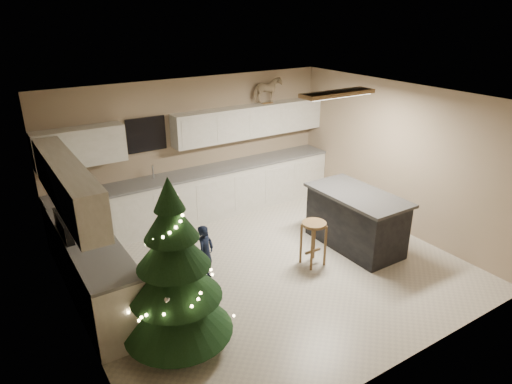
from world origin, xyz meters
TOP-DOWN VIEW (x-y plane):
  - ground_plane at (0.00, 0.00)m, footprint 5.50×5.50m
  - room_shell at (0.02, 0.00)m, footprint 5.52×5.02m
  - cabinetry at (-0.91, 1.65)m, footprint 5.50×3.20m
  - island at (1.62, -0.19)m, footprint 0.90×1.70m
  - bar_stool at (0.65, -0.27)m, footprint 0.38×0.38m
  - christmas_tree at (-1.85, -0.82)m, footprint 1.34×1.29m
  - toddler at (-0.94, 0.25)m, footprint 0.38×0.35m
  - rocking_horse at (1.54, 2.33)m, footprint 0.57×0.27m

SIDE VIEW (x-z plane):
  - ground_plane at x=0.00m, z-range 0.00..0.00m
  - toddler at x=-0.94m, z-range 0.00..0.87m
  - island at x=1.62m, z-range 0.00..0.95m
  - bar_stool at x=0.65m, z-range 0.18..0.90m
  - cabinetry at x=-0.91m, z-range -0.24..1.76m
  - christmas_tree at x=-1.85m, z-range -0.19..1.95m
  - room_shell at x=0.02m, z-range 0.44..3.05m
  - rocking_horse at x=1.54m, z-range 2.01..2.51m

